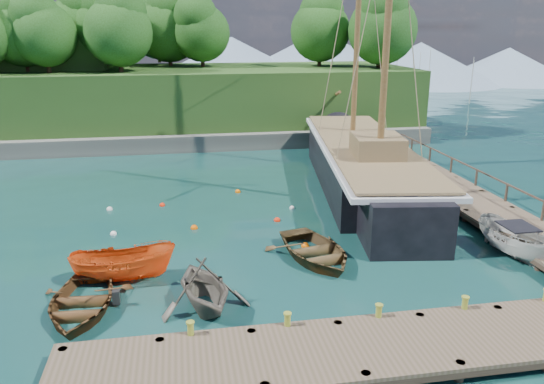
{
  "coord_description": "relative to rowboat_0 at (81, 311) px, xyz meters",
  "views": [
    {
      "loc": [
        -4.0,
        -19.39,
        9.54
      ],
      "look_at": [
        0.18,
        4.4,
        2.0
      ],
      "focal_mm": 35.0,
      "sensor_mm": 36.0,
      "label": 1
    }
  ],
  "objects": [
    {
      "name": "ground",
      "position": [
        7.75,
        1.97,
        0.0
      ],
      "size": [
        160.0,
        160.0,
        0.0
      ],
      "primitive_type": "plane",
      "color": "#113630",
      "rests_on": "ground"
    },
    {
      "name": "dock_near",
      "position": [
        9.75,
        -4.53,
        0.43
      ],
      "size": [
        20.0,
        3.2,
        1.1
      ],
      "color": "brown",
      "rests_on": "ground"
    },
    {
      "name": "dock_east",
      "position": [
        19.25,
        8.97,
        0.43
      ],
      "size": [
        3.2,
        24.0,
        1.1
      ],
      "color": "brown",
      "rests_on": "ground"
    },
    {
      "name": "bollard_0",
      "position": [
        3.75,
        -3.13,
        0.0
      ],
      "size": [
        0.26,
        0.26,
        0.45
      ],
      "primitive_type": "cylinder",
      "color": "olive",
      "rests_on": "ground"
    },
    {
      "name": "bollard_1",
      "position": [
        6.75,
        -3.13,
        0.0
      ],
      "size": [
        0.26,
        0.26,
        0.45
      ],
      "primitive_type": "cylinder",
      "color": "olive",
      "rests_on": "ground"
    },
    {
      "name": "bollard_2",
      "position": [
        9.75,
        -3.13,
        0.0
      ],
      "size": [
        0.26,
        0.26,
        0.45
      ],
      "primitive_type": "cylinder",
      "color": "olive",
      "rests_on": "ground"
    },
    {
      "name": "bollard_3",
      "position": [
        12.75,
        -3.13,
        0.0
      ],
      "size": [
        0.26,
        0.26,
        0.45
      ],
      "primitive_type": "cylinder",
      "color": "olive",
      "rests_on": "ground"
    },
    {
      "name": "bollard_4",
      "position": [
        15.75,
        -3.13,
        0.0
      ],
      "size": [
        0.26,
        0.26,
        0.45
      ],
      "primitive_type": "cylinder",
      "color": "olive",
      "rests_on": "ground"
    },
    {
      "name": "rowboat_0",
      "position": [
        0.0,
        0.0,
        0.0
      ],
      "size": [
        3.44,
        4.67,
        0.94
      ],
      "primitive_type": "imported",
      "rotation": [
        0.0,
        0.0,
        -0.05
      ],
      "color": "#503319",
      "rests_on": "ground"
    },
    {
      "name": "rowboat_1",
      "position": [
        4.28,
        -0.5,
        0.0
      ],
      "size": [
        4.02,
        4.39,
        1.96
      ],
      "primitive_type": "imported",
      "rotation": [
        0.0,
        0.0,
        0.25
      ],
      "color": "#655D51",
      "rests_on": "ground"
    },
    {
      "name": "rowboat_2",
      "position": [
        9.18,
        2.83,
        0.0
      ],
      "size": [
        4.38,
        5.42,
        0.99
      ],
      "primitive_type": "imported",
      "rotation": [
        0.0,
        0.0,
        0.22
      ],
      "color": "brown",
      "rests_on": "ground"
    },
    {
      "name": "motorboat_orange",
      "position": [
        1.3,
        2.16,
        0.0
      ],
      "size": [
        4.08,
        1.56,
        1.57
      ],
      "primitive_type": "imported",
      "rotation": [
        0.0,
        0.0,
        1.58
      ],
      "color": "#E55417",
      "rests_on": "ground"
    },
    {
      "name": "cabin_boat_white",
      "position": [
        17.75,
        1.56,
        0.0
      ],
      "size": [
        2.22,
        4.47,
        1.65
      ],
      "primitive_type": "imported",
      "rotation": [
        0.0,
        0.0,
        0.15
      ],
      "color": "beige",
      "rests_on": "ground"
    },
    {
      "name": "schooner",
      "position": [
        14.82,
        12.91,
        1.17
      ],
      "size": [
        8.22,
        28.5,
        21.13
      ],
      "rotation": [
        0.0,
        0.0,
        -0.15
      ],
      "color": "black",
      "rests_on": "ground"
    },
    {
      "name": "mooring_buoy_0",
      "position": [
        0.33,
        7.24,
        0.0
      ],
      "size": [
        0.32,
        0.32,
        0.32
      ],
      "primitive_type": "sphere",
      "color": "white",
      "rests_on": "ground"
    },
    {
      "name": "mooring_buoy_1",
      "position": [
        4.18,
        7.35,
        0.0
      ],
      "size": [
        0.36,
        0.36,
        0.36
      ],
      "primitive_type": "sphere",
      "color": "#E45600",
      "rests_on": "ground"
    },
    {
      "name": "mooring_buoy_2",
      "position": [
        8.43,
        7.71,
        0.0
      ],
      "size": [
        0.34,
        0.34,
        0.34
      ],
      "primitive_type": "sphere",
      "color": "#F6290B",
      "rests_on": "ground"
    },
    {
      "name": "mooring_buoy_3",
      "position": [
        9.59,
        9.47,
        0.0
      ],
      "size": [
        0.29,
        0.29,
        0.29
      ],
      "primitive_type": "sphere",
      "color": "silver",
      "rests_on": "ground"
    },
    {
      "name": "mooring_buoy_4",
      "position": [
        2.55,
        11.19,
        0.0
      ],
      "size": [
        0.32,
        0.32,
        0.32
      ],
      "primitive_type": "sphere",
      "color": "red",
      "rests_on": "ground"
    },
    {
      "name": "mooring_buoy_5",
      "position": [
        6.99,
        12.98,
        0.0
      ],
      "size": [
        0.33,
        0.33,
        0.33
      ],
      "primitive_type": "sphere",
      "color": "#E56402",
      "rests_on": "ground"
    },
    {
      "name": "mooring_buoy_6",
      "position": [
        -0.27,
        10.99,
        0.0
      ],
      "size": [
        0.33,
        0.33,
        0.33
      ],
      "primitive_type": "sphere",
      "color": "white",
      "rests_on": "ground"
    },
    {
      "name": "mooring_buoy_7",
      "position": [
        9.07,
        4.2,
        0.0
      ],
      "size": [
        0.37,
        0.37,
        0.37
      ],
      "primitive_type": "sphere",
      "color": "#FC6002",
      "rests_on": "ground"
    },
    {
      "name": "headland",
      "position": [
        -5.13,
        33.33,
        5.54
      ],
      "size": [
        51.0,
        19.31,
        12.9
      ],
      "color": "#474744",
      "rests_on": "ground"
    },
    {
      "name": "distant_ridge",
      "position": [
        12.05,
        71.97,
        4.35
      ],
      "size": [
        117.0,
        40.0,
        10.0
      ],
      "color": "#728CA5",
      "rests_on": "ground"
    }
  ]
}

